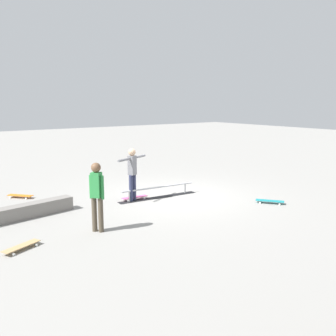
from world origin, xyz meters
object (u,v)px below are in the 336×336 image
object	(u,v)px
skate_ledge	(30,210)
loose_skateboard_teal	(270,201)
loose_skateboard_natural	(21,246)
skateboard_main	(135,197)
loose_skateboard_orange	(20,196)
bystander_green_shirt	(97,193)
grind_rail	(158,193)
skater_main	(132,171)

from	to	relation	value
skate_ledge	loose_skateboard_teal	distance (m)	6.64
skate_ledge	loose_skateboard_natural	world-z (taller)	skate_ledge
loose_skateboard_teal	skateboard_main	bearing A→B (deg)	-169.02
skateboard_main	loose_skateboard_orange	world-z (taller)	same
loose_skateboard_natural	bystander_green_shirt	bearing A→B (deg)	158.62
grind_rail	loose_skateboard_orange	bearing A→B (deg)	-30.64
skater_main	skate_ledge	bearing A→B (deg)	153.14
loose_skateboard_natural	loose_skateboard_orange	bearing A→B (deg)	-127.87
skate_ledge	skateboard_main	size ratio (longest dim) A/B	2.86
skater_main	loose_skateboard_natural	size ratio (longest dim) A/B	1.94
grind_rail	skater_main	size ratio (longest dim) A/B	1.68
grind_rail	loose_skateboard_teal	bearing A→B (deg)	136.91
skate_ledge	loose_skateboard_natural	distance (m)	2.21
grind_rail	loose_skateboard_orange	distance (m)	4.26
loose_skateboard_orange	loose_skateboard_teal	bearing A→B (deg)	-171.94
skate_ledge	bystander_green_shirt	distance (m)	2.33
skater_main	bystander_green_shirt	world-z (taller)	bystander_green_shirt
skateboard_main	loose_skateboard_orange	size ratio (longest dim) A/B	1.10
skateboard_main	loose_skateboard_teal	world-z (taller)	same
bystander_green_shirt	loose_skateboard_orange	xyz separation A→B (m)	(0.65, -4.13, -0.83)
skater_main	loose_skateboard_teal	distance (m)	4.11
loose_skateboard_teal	loose_skateboard_natural	size ratio (longest dim) A/B	0.93
skateboard_main	loose_skateboard_teal	bearing A→B (deg)	141.07
skate_ledge	loose_skateboard_orange	xyz separation A→B (m)	(-0.31, -2.13, -0.10)
skater_main	loose_skateboard_natural	xyz separation A→B (m)	(3.68, 1.87, -0.84)
skate_ledge	skateboard_main	world-z (taller)	skate_ledge
bystander_green_shirt	skate_ledge	bearing A→B (deg)	168.62
skater_main	loose_skateboard_natural	distance (m)	4.22
grind_rail	skater_main	distance (m)	1.15
skateboard_main	bystander_green_shirt	bearing A→B (deg)	44.99
loose_skateboard_teal	loose_skateboard_natural	world-z (taller)	same
bystander_green_shirt	loose_skateboard_teal	distance (m)	5.19
bystander_green_shirt	loose_skateboard_orange	distance (m)	4.26
skate_ledge	skateboard_main	distance (m)	3.06
loose_skateboard_natural	loose_skateboard_orange	world-z (taller)	same
loose_skateboard_teal	grind_rail	bearing A→B (deg)	-174.71
grind_rail	bystander_green_shirt	world-z (taller)	bystander_green_shirt
grind_rail	skater_main	bearing A→B (deg)	-3.98
skateboard_main	bystander_green_shirt	size ratio (longest dim) A/B	0.51
loose_skateboard_teal	bystander_green_shirt	bearing A→B (deg)	-135.86
grind_rail	loose_skateboard_teal	size ratio (longest dim) A/B	3.49
grind_rail	skater_main	world-z (taller)	skater_main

